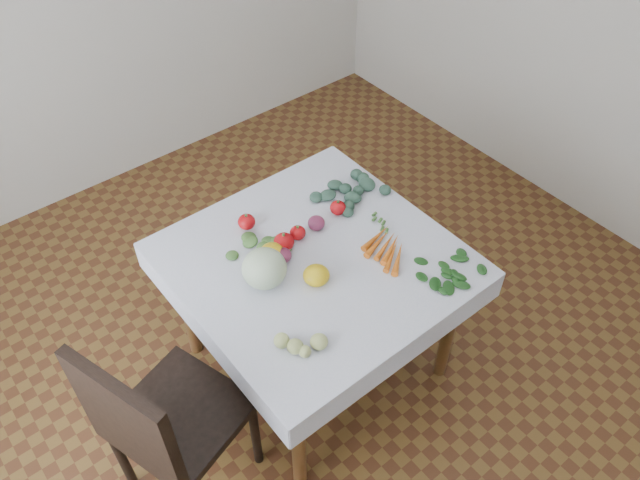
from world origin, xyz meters
The scene contains 18 objects.
ground centered at (0.00, 0.00, 0.00)m, with size 4.00×4.00×0.00m, color brown.
table centered at (0.00, 0.00, 0.65)m, with size 1.00×1.00×0.75m.
tablecloth centered at (0.00, 0.00, 0.75)m, with size 1.12×1.12×0.01m, color white.
chair centered at (-0.86, -0.16, 0.58)m, with size 0.57×0.57×1.01m.
cabbage centered at (-0.24, 0.02, 0.84)m, with size 0.18×0.18×0.16m, color #DCF0C9.
tomato_a centered at (-0.12, 0.34, 0.79)m, with size 0.08×0.08×0.07m, color #B00B10.
tomato_b centered at (0.26, 0.16, 0.79)m, with size 0.07×0.07×0.06m, color #B00B10.
tomato_c centered at (-0.07, 0.13, 0.80)m, with size 0.09×0.09×0.08m, color #B00B10.
tomato_d centered at (0.02, 0.14, 0.79)m, with size 0.07×0.07×0.06m, color #B00B10.
heirloom_back centered at (-0.14, 0.11, 0.79)m, with size 0.11×0.11×0.07m, color yellow.
heirloom_front centered at (-0.08, -0.11, 0.79)m, with size 0.11×0.11×0.08m, color yellow.
onion_a centered at (0.12, 0.14, 0.79)m, with size 0.08×0.08×0.06m, color #631C3F.
onion_b centered at (-0.11, 0.07, 0.79)m, with size 0.07×0.07×0.06m, color #631C3F.
tomatillo_cluster centered at (-0.31, -0.30, 0.78)m, with size 0.11×0.14×0.05m.
carrot_bunch centered at (0.26, -0.16, 0.77)m, with size 0.19×0.25×0.03m.
kale_bunch centered at (0.37, 0.19, 0.78)m, with size 0.31×0.26×0.04m.
basil_bunch centered at (0.38, -0.39, 0.76)m, with size 0.27×0.19×0.01m.
dill_bunch centered at (-0.15, 0.18, 0.77)m, with size 0.24×0.23×0.03m.
Camera 1 is at (-1.12, -1.42, 2.68)m, focal length 35.00 mm.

